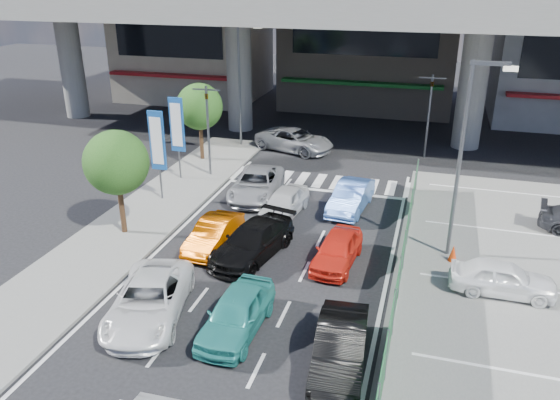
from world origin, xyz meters
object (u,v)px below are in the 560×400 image
(street_lamp_right, at_px, (466,146))
(tree_near, at_px, (116,163))
(taxi_teal_mid, at_px, (237,313))
(sedan_white_front_mid, at_px, (284,202))
(signboard_far, at_px, (177,127))
(taxi_orange_left, at_px, (214,234))
(kei_truck_front_right, at_px, (351,197))
(parked_sedan_white, at_px, (503,278))
(wagon_silver_front_left, at_px, (256,184))
(traffic_cone, at_px, (453,253))
(traffic_light_right, at_px, (431,96))
(crossing_wagon_silver, at_px, (294,140))
(taxi_orange_right, at_px, (337,250))
(street_lamp_left, at_px, (242,75))
(hatch_black_mid_right, at_px, (340,348))
(sedan_black_mid, at_px, (253,241))
(traffic_light_left, at_px, (207,109))
(tree_far, at_px, (200,107))
(sedan_white_mid_left, at_px, (149,300))
(signboard_near, at_px, (157,143))

(street_lamp_right, bearing_deg, tree_near, -171.97)
(taxi_teal_mid, bearing_deg, sedan_white_front_mid, 97.87)
(signboard_far, relative_size, taxi_orange_left, 1.23)
(kei_truck_front_right, height_order, parked_sedan_white, kei_truck_front_right)
(wagon_silver_front_left, bearing_deg, traffic_cone, -29.64)
(tree_near, height_order, traffic_cone, tree_near)
(signboard_far, xyz_separation_m, taxi_orange_left, (4.98, -7.06, -2.43))
(parked_sedan_white, height_order, traffic_cone, parked_sedan_white)
(traffic_light_right, distance_m, crossing_wagon_silver, 8.94)
(taxi_orange_right, distance_m, parked_sedan_white, 6.22)
(traffic_light_right, distance_m, street_lamp_left, 11.90)
(taxi_teal_mid, distance_m, sedan_white_front_mid, 9.40)
(hatch_black_mid_right, height_order, traffic_cone, hatch_black_mid_right)
(sedan_black_mid, xyz_separation_m, wagon_silver_front_left, (-1.92, 6.24, -0.00))
(parked_sedan_white, bearing_deg, street_lamp_left, 46.33)
(sedan_white_front_mid, xyz_separation_m, crossing_wagon_silver, (-2.13, 10.00, 0.07))
(traffic_light_left, distance_m, taxi_orange_left, 9.42)
(taxi_orange_left, relative_size, wagon_silver_front_left, 0.77)
(tree_near, distance_m, tree_far, 10.53)
(signboard_far, relative_size, wagon_silver_front_left, 0.95)
(traffic_light_right, height_order, taxi_orange_right, traffic_light_right)
(sedan_white_front_mid, xyz_separation_m, traffic_cone, (7.85, -2.57, -0.24))
(kei_truck_front_right, bearing_deg, traffic_light_left, 169.61)
(parked_sedan_white, bearing_deg, hatch_black_mid_right, 138.46)
(sedan_white_mid_left, relative_size, hatch_black_mid_right, 1.19)
(taxi_teal_mid, distance_m, kei_truck_front_right, 11.01)
(sedan_black_mid, bearing_deg, sedan_white_front_mid, 101.27)
(traffic_light_right, distance_m, taxi_teal_mid, 21.22)
(street_lamp_left, relative_size, wagon_silver_front_left, 1.62)
(tree_far, height_order, taxi_orange_left, tree_far)
(street_lamp_right, height_order, wagon_silver_front_left, street_lamp_right)
(tree_near, relative_size, taxi_orange_right, 1.28)
(hatch_black_mid_right, bearing_deg, signboard_near, 132.98)
(traffic_light_right, distance_m, signboard_far, 15.38)
(signboard_near, bearing_deg, traffic_light_right, 40.91)
(street_lamp_right, relative_size, parked_sedan_white, 2.15)
(signboard_far, bearing_deg, hatch_black_mid_right, -48.68)
(sedan_white_mid_left, relative_size, parked_sedan_white, 1.33)
(traffic_cone, bearing_deg, parked_sedan_white, -49.81)
(signboard_near, bearing_deg, parked_sedan_white, -15.82)
(taxi_orange_left, bearing_deg, kei_truck_front_right, 50.61)
(sedan_white_mid_left, bearing_deg, taxi_orange_right, 31.16)
(sedan_white_mid_left, distance_m, parked_sedan_white, 12.62)
(street_lamp_left, relative_size, tree_near, 1.67)
(traffic_light_left, xyz_separation_m, traffic_light_right, (11.70, 7.00, 0.00))
(taxi_orange_right, bearing_deg, hatch_black_mid_right, -74.26)
(signboard_far, relative_size, tree_near, 0.98)
(sedan_black_mid, bearing_deg, signboard_far, 145.61)
(sedan_black_mid, bearing_deg, street_lamp_right, 29.42)
(traffic_light_right, xyz_separation_m, crossing_wagon_silver, (-8.28, -0.99, -3.21))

